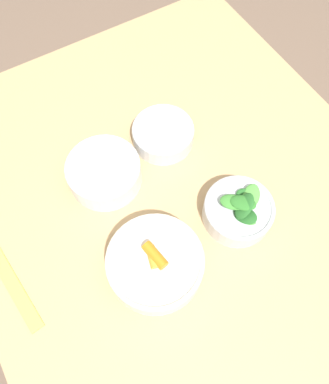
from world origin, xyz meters
name	(u,v)px	position (x,y,z in m)	size (l,w,h in m)	color
ground_plane	(182,289)	(0.00, 0.00, 0.00)	(10.00, 10.00, 0.00)	brown
dining_table	(193,236)	(0.00, 0.00, 0.63)	(1.28, 0.95, 0.73)	tan
bowl_carrots	(155,263)	(-0.05, 0.13, 0.77)	(0.20, 0.20, 0.08)	silver
bowl_greens	(238,210)	(-0.04, -0.08, 0.77)	(0.15, 0.15, 0.10)	silver
bowl_beans_hotdog	(104,173)	(0.20, 0.12, 0.76)	(0.17, 0.17, 0.07)	silver
bowl_cookies	(163,134)	(0.22, -0.05, 0.76)	(0.15, 0.15, 0.05)	silver
ruler	(8,277)	(0.09, 0.40, 0.73)	(0.26, 0.06, 0.00)	#EADB4C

